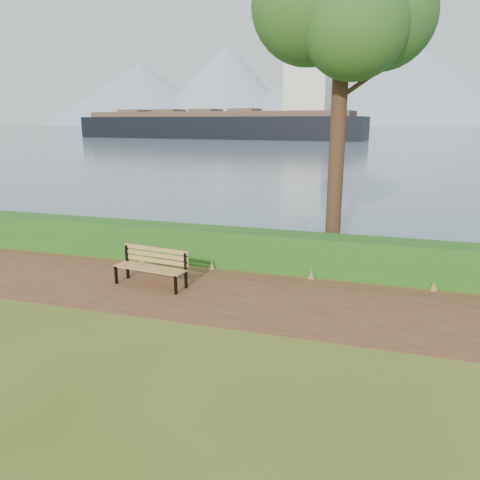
% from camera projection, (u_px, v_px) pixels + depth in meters
% --- Properties ---
extents(ground, '(140.00, 140.00, 0.00)m').
position_uv_depth(ground, '(226.00, 300.00, 10.45)').
color(ground, '#4A5618').
rests_on(ground, ground).
extents(path, '(40.00, 3.40, 0.01)m').
position_uv_depth(path, '(230.00, 296.00, 10.73)').
color(path, '#52291C').
rests_on(path, ground).
extents(hedge, '(32.00, 0.85, 1.00)m').
position_uv_depth(hedge, '(256.00, 249.00, 12.73)').
color(hedge, '#1F4614').
rests_on(hedge, ground).
extents(water, '(700.00, 510.00, 0.00)m').
position_uv_depth(water, '(382.00, 128.00, 251.06)').
color(water, '#485D74').
rests_on(water, ground).
extents(mountains, '(585.00, 190.00, 70.00)m').
position_uv_depth(mountains, '(376.00, 90.00, 381.97)').
color(mountains, '#8496B0').
rests_on(mountains, ground).
extents(bench, '(1.89, 0.78, 0.92)m').
position_uv_depth(bench, '(152.00, 264.00, 11.30)').
color(bench, black).
rests_on(bench, ground).
extents(cargo_ship, '(65.87, 16.30, 19.79)m').
position_uv_depth(cargo_ship, '(225.00, 125.00, 102.08)').
color(cargo_ship, black).
rests_on(cargo_ship, ground).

